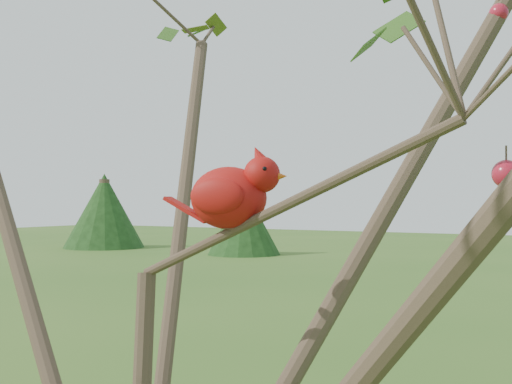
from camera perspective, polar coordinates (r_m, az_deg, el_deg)
crabapple_tree at (r=1.09m, az=-10.87°, el=1.00°), size 2.35×2.05×2.95m
cardinal at (r=1.11m, az=-2.10°, el=-0.23°), size 0.22×0.13×0.16m
distant_trees at (r=24.40m, az=19.94°, el=-1.72°), size 40.59×9.73×3.78m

